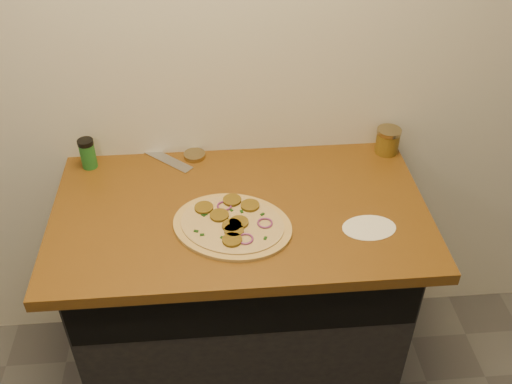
{
  "coord_description": "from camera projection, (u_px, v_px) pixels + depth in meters",
  "views": [
    {
      "loc": [
        -0.07,
        0.02,
        2.07
      ],
      "look_at": [
        0.05,
        1.43,
        0.95
      ],
      "focal_mm": 40.0,
      "sensor_mm": 36.0,
      "label": 1
    }
  ],
  "objects": [
    {
      "name": "cabinet",
      "position": [
        241.0,
        298.0,
        2.14
      ],
      "size": [
        1.1,
        0.6,
        0.86
      ],
      "primitive_type": "cube",
      "color": "black",
      "rests_on": "ground"
    },
    {
      "name": "pizza",
      "position": [
        232.0,
        224.0,
        1.75
      ],
      "size": [
        0.48,
        0.48,
        0.02
      ],
      "color": "tan",
      "rests_on": "countertop"
    },
    {
      "name": "chefs_knife",
      "position": [
        151.0,
        151.0,
        2.07
      ],
      "size": [
        0.26,
        0.24,
        0.02
      ],
      "color": "#B7BAC1",
      "rests_on": "countertop"
    },
    {
      "name": "salsa_jar",
      "position": [
        388.0,
        141.0,
        2.05
      ],
      "size": [
        0.09,
        0.09,
        0.09
      ],
      "color": "#9E2B0F",
      "rests_on": "countertop"
    },
    {
      "name": "spice_shaker",
      "position": [
        88.0,
        153.0,
        1.97
      ],
      "size": [
        0.05,
        0.05,
        0.11
      ],
      "color": "#206726",
      "rests_on": "countertop"
    },
    {
      "name": "flour_spill",
      "position": [
        369.0,
        228.0,
        1.75
      ],
      "size": [
        0.18,
        0.18,
        0.0
      ],
      "primitive_type": "cylinder",
      "rotation": [
        0.0,
        0.0,
        0.05
      ],
      "color": "white",
      "rests_on": "countertop"
    },
    {
      "name": "mason_jar_lid",
      "position": [
        195.0,
        155.0,
        2.04
      ],
      "size": [
        0.1,
        0.1,
        0.02
      ],
      "primitive_type": "cylinder",
      "rotation": [
        0.0,
        0.0,
        -0.25
      ],
      "color": "#948156",
      "rests_on": "countertop"
    },
    {
      "name": "countertop",
      "position": [
        240.0,
        212.0,
        1.84
      ],
      "size": [
        1.2,
        0.7,
        0.04
      ],
      "primitive_type": "cube",
      "color": "brown",
      "rests_on": "cabinet"
    }
  ]
}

